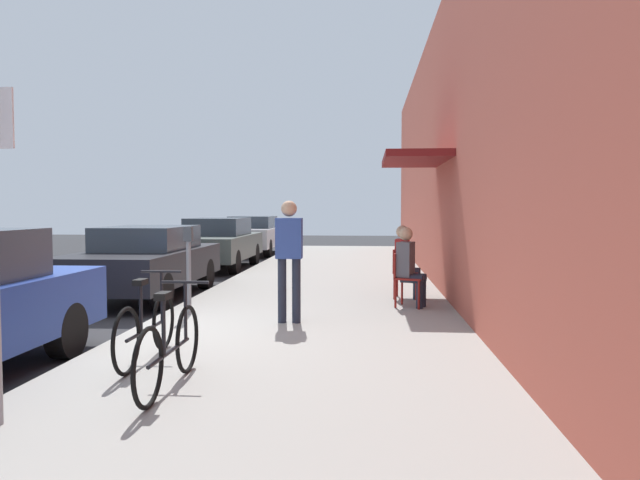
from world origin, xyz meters
name	(u,v)px	position (x,y,z in m)	size (l,w,h in m)	color
ground_plane	(117,345)	(0.00, 0.00, 0.00)	(60.00, 60.00, 0.00)	#2D2D30
sidewalk_slab	(311,315)	(2.25, 2.00, 0.06)	(4.50, 32.00, 0.12)	#9E9B93
building_facade	(470,133)	(4.65, 2.01, 2.84)	(1.40, 32.00, 5.68)	#BC5442
parked_car_1	(146,261)	(-1.10, 3.92, 0.72)	(1.80, 4.40, 1.36)	black
parked_car_2	(217,243)	(-1.10, 9.42, 0.74)	(1.80, 4.40, 1.43)	#47514C
parked_car_3	(253,234)	(-1.10, 14.65, 0.74)	(1.80, 4.40, 1.41)	#B7B7BC
parking_meter	(189,264)	(0.45, 1.55, 0.89)	(0.12, 0.10, 1.32)	slate
bicycle_0	(170,348)	(1.38, -2.09, 0.48)	(0.46, 1.71, 0.90)	black
bicycle_1	(147,327)	(0.82, -1.18, 0.48)	(0.46, 1.71, 0.90)	black
cafe_chair_0	(405,276)	(3.73, 2.55, 0.62)	(0.56, 0.56, 0.87)	maroon
seated_patron_0	(409,264)	(3.79, 2.53, 0.82)	(0.51, 0.47, 1.29)	#232838
cafe_chair_1	(402,270)	(3.73, 3.47, 0.62)	(0.51, 0.51, 0.87)	maroon
seated_patron_1	(406,259)	(3.79, 3.46, 0.82)	(0.47, 0.42, 1.29)	#232838
pedestrian_standing	(289,251)	(2.03, 1.04, 1.12)	(0.36, 0.22, 1.70)	#232838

